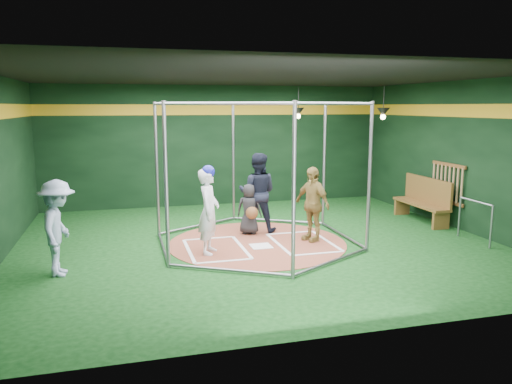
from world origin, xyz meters
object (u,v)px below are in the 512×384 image
object	(u,v)px
batter_figure	(209,210)
umpire	(257,192)
dugout_bench	(424,199)
visitor_leopard	(312,204)

from	to	relation	value
batter_figure	umpire	size ratio (longest dim) A/B	0.96
umpire	batter_figure	bearing A→B (deg)	68.60
dugout_bench	visitor_leopard	bearing A→B (deg)	-163.70
batter_figure	dugout_bench	distance (m)	5.93
visitor_leopard	dugout_bench	world-z (taller)	visitor_leopard
visitor_leopard	dugout_bench	xyz separation A→B (m)	(3.44, 1.00, -0.25)
batter_figure	dugout_bench	bearing A→B (deg)	13.46
visitor_leopard	dugout_bench	distance (m)	3.59
batter_figure	dugout_bench	world-z (taller)	batter_figure
umpire	dugout_bench	bearing A→B (deg)	-158.96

